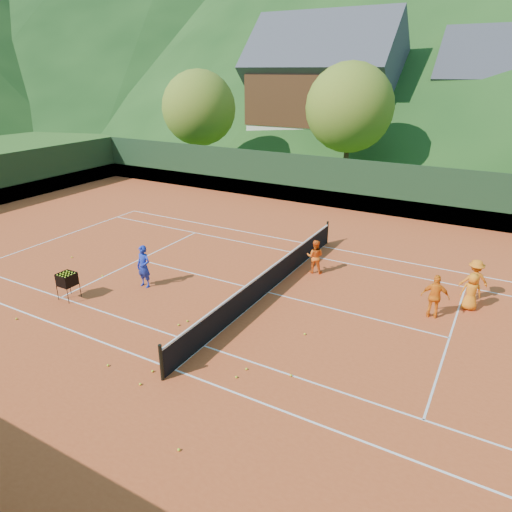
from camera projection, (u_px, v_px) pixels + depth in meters
The scene contains 30 objects.
ground at pixel (268, 293), 17.07m from camera, with size 400.00×400.00×0.00m, color #274F18.
clay_court at pixel (268, 292), 17.07m from camera, with size 40.00×24.00×0.02m, color #B9451E.
coach at pixel (144, 266), 17.23m from camera, with size 0.60×0.39×1.65m, color #1A2DAC.
student_a at pixel (315, 256), 18.50m from camera, with size 0.68×0.53×1.40m, color orange.
student_b at pixel (435, 297), 15.07m from camera, with size 0.90×0.37×1.54m, color orange.
student_c at pixel (471, 292), 15.62m from camera, with size 0.65×0.43×1.34m, color orange.
student_d at pixel (474, 280), 16.29m from camera, with size 0.98×0.57×1.52m, color orange.
tennis_ball_1 at pixel (140, 384), 12.02m from camera, with size 0.07×0.07×0.07m, color #C9E426.
tennis_ball_2 at pixel (179, 325), 14.81m from camera, with size 0.07×0.07×0.07m, color #C9E426.
tennis_ball_3 at pixel (16, 319), 15.18m from camera, with size 0.07×0.07×0.07m, color #C9E426.
tennis_ball_4 at pixel (152, 371), 12.53m from camera, with size 0.07×0.07×0.07m, color #C9E426.
tennis_ball_6 at pixel (179, 450), 9.94m from camera, with size 0.07×0.07×0.07m, color #C9E426.
tennis_ball_7 at pixel (305, 334), 14.30m from camera, with size 0.07×0.07×0.07m, color #C9E426.
tennis_ball_9 at pixel (187, 321), 15.04m from camera, with size 0.07×0.07×0.07m, color #C9E426.
tennis_ball_10 at pixel (147, 271), 18.74m from camera, with size 0.07×0.07×0.07m, color #C9E426.
tennis_ball_11 at pixel (236, 377), 12.29m from camera, with size 0.07×0.07×0.07m, color #C9E426.
tennis_ball_12 at pixel (238, 307), 15.94m from camera, with size 0.07×0.07×0.07m, color #C9E426.
tennis_ball_13 at pixel (291, 375), 12.36m from camera, with size 0.07×0.07×0.07m, color #C9E426.
tennis_ball_14 at pixel (108, 365), 12.78m from camera, with size 0.07×0.07×0.07m, color #C9E426.
tennis_ball_15 at pixel (72, 257), 20.17m from camera, with size 0.07×0.07×0.07m, color #C9E426.
tennis_ball_16 at pixel (102, 276), 18.35m from camera, with size 0.07×0.07×0.07m, color #C9E426.
tennis_ball_17 at pixel (246, 369), 12.63m from camera, with size 0.07×0.07×0.07m, color #C9E426.
court_lines at pixel (268, 292), 17.06m from camera, with size 23.83×11.03×0.00m.
tennis_net at pixel (268, 280), 16.88m from camera, with size 0.10×12.07×1.10m.
perimeter_fence at pixel (268, 262), 16.59m from camera, with size 40.40×24.24×3.00m.
ball_hopper at pixel (67, 280), 16.32m from camera, with size 0.57×0.57×1.00m.
chalet_left at pixel (324, 94), 43.67m from camera, with size 13.80×9.93×12.92m.
chalet_mid at pixel (512, 104), 39.85m from camera, with size 12.65×8.82×11.45m.
tree_a at pixel (199, 108), 37.03m from camera, with size 6.00×6.00×7.88m.
tree_b at pixel (350, 108), 33.05m from camera, with size 6.40×6.40×8.40m.
Camera 1 is at (7.14, -13.52, 7.73)m, focal length 32.00 mm.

